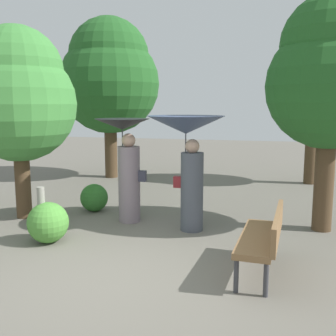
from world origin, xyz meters
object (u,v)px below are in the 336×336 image
person_left (126,156)px  park_bench (265,235)px  person_right (188,144)px  tree_near_left (18,94)px  tree_near_right (315,85)px  tree_mid_right (331,74)px  path_marker_post (42,215)px  tree_mid_left (109,75)px

person_left → park_bench: bearing=-123.4°
person_right → tree_near_left: size_ratio=0.55×
park_bench → tree_near_right: (1.12, 6.52, 2.18)m
tree_near_right → tree_mid_right: bearing=-92.2°
person_left → tree_near_left: bearing=99.3°
tree_mid_right → path_marker_post: size_ratio=4.45×
person_right → tree_mid_right: 2.64m
person_left → person_right: person_right is taller
tree_mid_left → tree_mid_right: 6.83m
tree_near_right → tree_mid_left: size_ratio=0.85×
person_right → tree_near_left: bearing=92.2°
park_bench → path_marker_post: (-3.47, 0.38, -0.06)m
tree_near_right → path_marker_post: bearing=-126.8°
tree_near_left → path_marker_post: bearing=-46.7°
person_left → tree_mid_right: bearing=-82.8°
person_left → person_right: 1.26m
person_left → tree_near_right: (3.67, 4.69, 1.44)m
person_right → path_marker_post: size_ratio=2.22×
person_right → path_marker_post: person_right is taller
tree_near_right → tree_mid_right: tree_mid_right is taller
park_bench → tree_near_left: size_ratio=0.42×
person_left → tree_mid_left: (-2.05, 4.28, 1.76)m
tree_mid_left → path_marker_post: tree_mid_left is taller
tree_near_left → tree_mid_left: tree_mid_left is taller
tree_near_right → park_bench: bearing=-99.7°
person_right → path_marker_post: 2.66m
tree_near_left → tree_mid_right: bearing=5.8°
tree_mid_left → person_right: bearing=-54.2°
tree_near_left → tree_mid_right: size_ratio=0.91×
tree_near_right → person_left: bearing=-128.1°
path_marker_post → tree_near_left: bearing=133.3°
person_right → path_marker_post: bearing=121.5°
person_left → tree_mid_left: bearing=27.8°
tree_near_left → tree_near_right: (5.70, 4.94, 0.32)m
tree_near_left → tree_mid_right: tree_mid_right is taller
person_right → tree_near_right: size_ratio=0.50×
tree_mid_right → tree_mid_left: bearing=144.5°
person_right → tree_near_left: tree_near_left is taller
tree_mid_right → tree_near_left: bearing=-174.2°
tree_mid_left → path_marker_post: (1.14, -5.72, -2.56)m
person_right → park_bench: person_right is taller
person_right → tree_mid_left: size_ratio=0.43×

